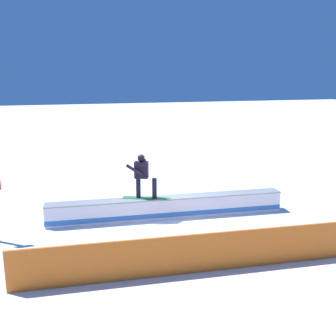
% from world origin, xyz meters
% --- Properties ---
extents(ground_plane, '(120.00, 120.00, 0.00)m').
position_xyz_m(ground_plane, '(0.00, 0.00, 0.00)').
color(ground_plane, white).
extents(grind_box, '(7.40, 1.37, 0.67)m').
position_xyz_m(grind_box, '(0.00, 0.00, 0.30)').
color(grind_box, white).
rests_on(grind_box, ground_plane).
extents(snowboarder, '(1.43, 0.90, 1.37)m').
position_xyz_m(snowboarder, '(0.76, -0.13, 1.41)').
color(snowboarder, '#2B8140').
rests_on(snowboarder, grind_box).
extents(safety_fence, '(9.05, 1.13, 0.91)m').
position_xyz_m(safety_fence, '(0.00, 3.62, 0.46)').
color(safety_fence, orange).
rests_on(safety_fence, ground_plane).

